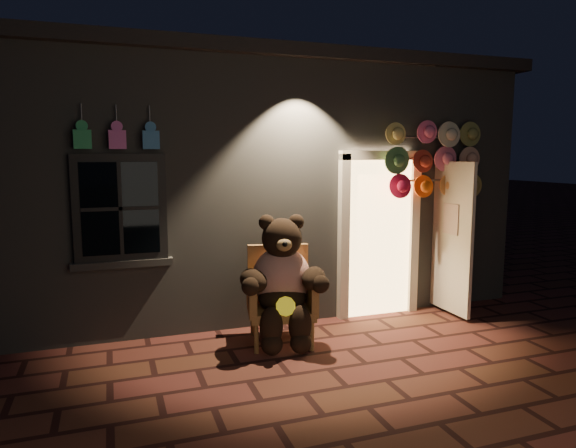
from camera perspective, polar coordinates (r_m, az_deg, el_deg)
name	(u,v)px	position (r m, az deg, el deg)	size (l,w,h in m)	color
ground	(329,369)	(5.38, 4.56, -15.78)	(60.00, 60.00, 0.00)	#582621
shop_building	(235,179)	(8.73, -5.95, 5.04)	(7.30, 5.95, 3.51)	slate
wicker_armchair	(280,294)	(5.96, -0.88, -7.82)	(0.86, 0.81, 1.09)	#B27F45
teddy_bear	(282,281)	(5.77, -0.62, -6.30)	(1.04, 0.90, 1.46)	#A92912
hat_rack	(436,161)	(7.07, 16.12, 6.76)	(1.46, 0.22, 2.58)	#59595E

